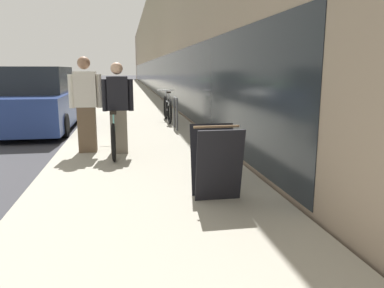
{
  "coord_description": "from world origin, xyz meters",
  "views": [
    {
      "loc": [
        4.96,
        -6.0,
        1.65
      ],
      "look_at": [
        8.07,
        11.73,
        -1.92
      ],
      "focal_mm": 35.0,
      "sensor_mm": 36.0,
      "label": 1
    }
  ],
  "objects_px": {
    "tandem_bicycle": "(115,131)",
    "parked_sedan_curbside": "(38,102)",
    "sandwich_board_sign": "(216,162)",
    "person_bystander": "(86,105)",
    "cruiser_bike_nearest": "(168,108)",
    "vintage_roadster_curbside": "(67,98)",
    "bike_rack_hoop": "(176,110)",
    "person_rider": "(118,108)",
    "parked_sedan_far": "(83,87)"
  },
  "relations": [
    {
      "from": "person_rider",
      "to": "person_bystander",
      "type": "xyz_separation_m",
      "value": [
        -0.6,
        0.2,
        0.05
      ]
    },
    {
      "from": "person_rider",
      "to": "parked_sedan_curbside",
      "type": "bearing_deg",
      "value": 120.24
    },
    {
      "from": "person_bystander",
      "to": "cruiser_bike_nearest",
      "type": "height_order",
      "value": "person_bystander"
    },
    {
      "from": "person_bystander",
      "to": "parked_sedan_curbside",
      "type": "height_order",
      "value": "person_bystander"
    },
    {
      "from": "parked_sedan_curbside",
      "to": "person_bystander",
      "type": "bearing_deg",
      "value": -65.68
    },
    {
      "from": "person_bystander",
      "to": "sandwich_board_sign",
      "type": "bearing_deg",
      "value": -58.79
    },
    {
      "from": "tandem_bicycle",
      "to": "person_rider",
      "type": "xyz_separation_m",
      "value": [
        0.08,
        -0.36,
        0.49
      ]
    },
    {
      "from": "tandem_bicycle",
      "to": "vintage_roadster_curbside",
      "type": "bearing_deg",
      "value": 103.58
    },
    {
      "from": "parked_sedan_far",
      "to": "tandem_bicycle",
      "type": "bearing_deg",
      "value": -81.63
    },
    {
      "from": "person_rider",
      "to": "parked_sedan_far",
      "type": "relative_size",
      "value": 0.37
    },
    {
      "from": "tandem_bicycle",
      "to": "parked_sedan_curbside",
      "type": "height_order",
      "value": "parked_sedan_curbside"
    },
    {
      "from": "vintage_roadster_curbside",
      "to": "parked_sedan_far",
      "type": "distance_m",
      "value": 5.51
    },
    {
      "from": "person_bystander",
      "to": "tandem_bicycle",
      "type": "bearing_deg",
      "value": 17.68
    },
    {
      "from": "cruiser_bike_nearest",
      "to": "tandem_bicycle",
      "type": "bearing_deg",
      "value": -110.76
    },
    {
      "from": "parked_sedan_curbside",
      "to": "vintage_roadster_curbside",
      "type": "xyz_separation_m",
      "value": [
        -0.12,
        5.98,
        -0.32
      ]
    },
    {
      "from": "person_bystander",
      "to": "vintage_roadster_curbside",
      "type": "bearing_deg",
      "value": 100.43
    },
    {
      "from": "tandem_bicycle",
      "to": "bike_rack_hoop",
      "type": "distance_m",
      "value": 2.82
    },
    {
      "from": "person_rider",
      "to": "cruiser_bike_nearest",
      "type": "distance_m",
      "value": 4.48
    },
    {
      "from": "person_bystander",
      "to": "parked_sedan_far",
      "type": "distance_m",
      "value": 15.26
    },
    {
      "from": "bike_rack_hoop",
      "to": "parked_sedan_curbside",
      "type": "xyz_separation_m",
      "value": [
        -3.69,
        1.14,
        0.16
      ]
    },
    {
      "from": "bike_rack_hoop",
      "to": "sandwich_board_sign",
      "type": "height_order",
      "value": "sandwich_board_sign"
    },
    {
      "from": "bike_rack_hoop",
      "to": "cruiser_bike_nearest",
      "type": "height_order",
      "value": "cruiser_bike_nearest"
    },
    {
      "from": "parked_sedan_far",
      "to": "bike_rack_hoop",
      "type": "bearing_deg",
      "value": -73.56
    },
    {
      "from": "person_rider",
      "to": "bike_rack_hoop",
      "type": "xyz_separation_m",
      "value": [
        1.44,
        2.73,
        -0.33
      ]
    },
    {
      "from": "person_bystander",
      "to": "parked_sedan_far",
      "type": "height_order",
      "value": "person_bystander"
    },
    {
      "from": "person_bystander",
      "to": "parked_sedan_curbside",
      "type": "distance_m",
      "value": 4.04
    },
    {
      "from": "cruiser_bike_nearest",
      "to": "vintage_roadster_curbside",
      "type": "relative_size",
      "value": 0.47
    },
    {
      "from": "sandwich_board_sign",
      "to": "parked_sedan_curbside",
      "type": "xyz_separation_m",
      "value": [
        -3.47,
        6.65,
        0.23
      ]
    },
    {
      "from": "bike_rack_hoop",
      "to": "parked_sedan_curbside",
      "type": "relative_size",
      "value": 0.18
    },
    {
      "from": "sandwich_board_sign",
      "to": "vintage_roadster_curbside",
      "type": "distance_m",
      "value": 13.13
    },
    {
      "from": "bike_rack_hoop",
      "to": "parked_sedan_far",
      "type": "relative_size",
      "value": 0.19
    },
    {
      "from": "bike_rack_hoop",
      "to": "cruiser_bike_nearest",
      "type": "relative_size",
      "value": 0.46
    },
    {
      "from": "person_rider",
      "to": "sandwich_board_sign",
      "type": "bearing_deg",
      "value": -66.52
    },
    {
      "from": "tandem_bicycle",
      "to": "vintage_roadster_curbside",
      "type": "height_order",
      "value": "vintage_roadster_curbside"
    },
    {
      "from": "person_bystander",
      "to": "parked_sedan_far",
      "type": "xyz_separation_m",
      "value": [
        -1.69,
        15.16,
        -0.3
      ]
    },
    {
      "from": "person_rider",
      "to": "bike_rack_hoop",
      "type": "relative_size",
      "value": 2.0
    },
    {
      "from": "tandem_bicycle",
      "to": "parked_sedan_curbside",
      "type": "distance_m",
      "value": 4.14
    },
    {
      "from": "person_rider",
      "to": "vintage_roadster_curbside",
      "type": "distance_m",
      "value": 10.15
    },
    {
      "from": "tandem_bicycle",
      "to": "parked_sedan_far",
      "type": "xyz_separation_m",
      "value": [
        -2.21,
        15.0,
        0.24
      ]
    },
    {
      "from": "cruiser_bike_nearest",
      "to": "sandwich_board_sign",
      "type": "relative_size",
      "value": 2.06
    },
    {
      "from": "sandwich_board_sign",
      "to": "parked_sedan_far",
      "type": "height_order",
      "value": "parked_sedan_far"
    },
    {
      "from": "person_bystander",
      "to": "parked_sedan_curbside",
      "type": "bearing_deg",
      "value": 114.32
    },
    {
      "from": "person_rider",
      "to": "sandwich_board_sign",
      "type": "distance_m",
      "value": 3.06
    },
    {
      "from": "parked_sedan_curbside",
      "to": "sandwich_board_sign",
      "type": "bearing_deg",
      "value": -62.49
    },
    {
      "from": "bike_rack_hoop",
      "to": "person_rider",
      "type": "bearing_deg",
      "value": -117.77
    },
    {
      "from": "cruiser_bike_nearest",
      "to": "person_bystander",
      "type": "bearing_deg",
      "value": -116.15
    },
    {
      "from": "vintage_roadster_curbside",
      "to": "tandem_bicycle",
      "type": "bearing_deg",
      "value": -76.42
    },
    {
      "from": "parked_sedan_far",
      "to": "vintage_roadster_curbside",
      "type": "bearing_deg",
      "value": -90.88
    },
    {
      "from": "person_rider",
      "to": "cruiser_bike_nearest",
      "type": "bearing_deg",
      "value": 71.91
    },
    {
      "from": "tandem_bicycle",
      "to": "cruiser_bike_nearest",
      "type": "relative_size",
      "value": 1.5
    }
  ]
}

